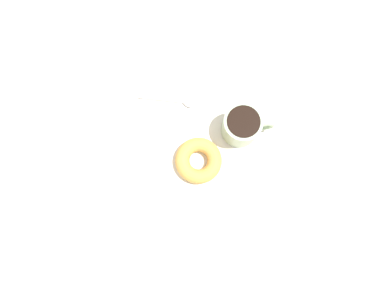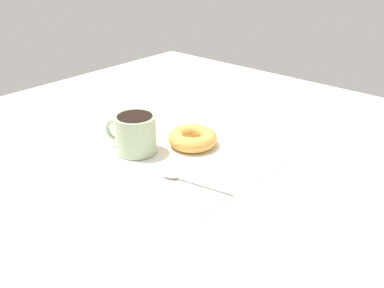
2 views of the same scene
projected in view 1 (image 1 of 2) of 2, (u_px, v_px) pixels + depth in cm
name	position (u px, v px, depth cm)	size (l,w,h in cm)	color
ground_plane	(198.00, 140.00, 83.41)	(120.00, 120.00, 2.00)	beige
napkin	(192.00, 146.00, 81.97)	(31.20, 31.20, 0.30)	white
coffee_cup	(242.00, 126.00, 78.68)	(8.04, 10.79, 7.53)	#9EB793
donut	(198.00, 160.00, 79.63)	(10.02, 10.02, 3.09)	gold
spoon	(182.00, 102.00, 83.34)	(4.07, 14.02, 0.90)	silver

